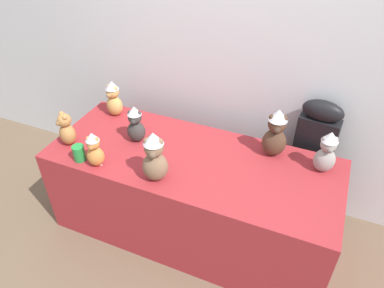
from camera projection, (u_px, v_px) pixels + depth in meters
name	position (u px, v px, depth m)	size (l,w,h in m)	color
ground_plane	(179.00, 251.00, 2.67)	(10.00, 10.00, 0.00)	brown
wall_back	(228.00, 39.00, 2.54)	(7.00, 0.08, 2.60)	silver
display_table	(192.00, 195.00, 2.64)	(1.98, 0.79, 0.70)	maroon
instrument_case	(310.00, 160.00, 2.69)	(0.29, 0.15, 1.03)	black
teddy_bear_honey	(114.00, 99.00, 2.77)	(0.15, 0.13, 0.29)	tan
teddy_bear_charcoal	(136.00, 124.00, 2.50)	(0.15, 0.14, 0.28)	#383533
teddy_bear_cocoa	(276.00, 133.00, 2.36)	(0.19, 0.17, 0.35)	#4C3323
teddy_bear_ash	(327.00, 152.00, 2.24)	(0.17, 0.15, 0.30)	gray
teddy_bear_ginger	(94.00, 150.00, 2.30)	(0.13, 0.12, 0.25)	#D17F3D
teddy_bear_caramel	(67.00, 130.00, 2.49)	(0.16, 0.16, 0.25)	#B27A42
teddy_bear_mocha	(155.00, 157.00, 2.16)	(0.19, 0.18, 0.35)	#7F6047
party_cup_green	(79.00, 153.00, 2.38)	(0.08, 0.08, 0.11)	#238C3D
name_card_front_left	(97.00, 162.00, 2.36)	(0.07, 0.01, 0.05)	white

